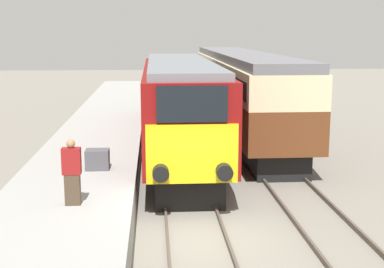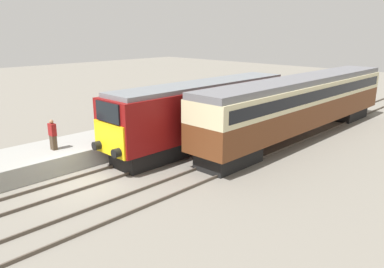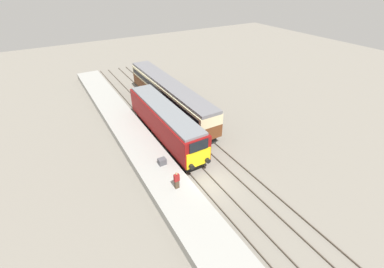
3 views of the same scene
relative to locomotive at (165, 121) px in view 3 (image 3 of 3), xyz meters
name	(u,v)px [view 3 (image 3 of 3)]	position (x,y,z in m)	size (l,w,h in m)	color
ground_plane	(208,184)	(0.00, -8.45, -2.20)	(120.00, 120.00, 0.00)	slate
platform_left	(139,146)	(-3.30, -0.45, -1.72)	(3.50, 50.00, 0.95)	gray
rails_near_track	(181,154)	(0.00, -3.45, -2.13)	(1.51, 60.00, 0.14)	#4C4238
rails_far_track	(208,144)	(3.40, -3.45, -2.13)	(1.50, 60.00, 0.14)	#4C4238
locomotive	(165,121)	(0.00, 0.00, 0.00)	(2.70, 14.16, 3.94)	black
passenger_carriage	(169,94)	(3.40, 5.88, 0.25)	(2.75, 19.66, 4.02)	black
person_on_platform	(177,180)	(-2.98, -8.32, -0.46)	(0.44, 0.26, 1.60)	#473828
luggage_crate	(162,161)	(-2.73, -4.96, -0.95)	(0.70, 0.56, 0.60)	#4C4C51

